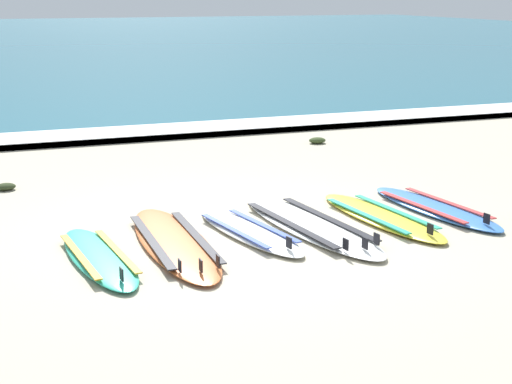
{
  "coord_description": "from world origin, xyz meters",
  "views": [
    {
      "loc": [
        -2.48,
        -7.27,
        2.43
      ],
      "look_at": [
        0.5,
        0.64,
        0.25
      ],
      "focal_mm": 54.6,
      "sensor_mm": 36.0,
      "label": 1
    }
  ],
  "objects_px": {
    "surfboard_1": "(174,242)",
    "surfboard_2": "(249,231)",
    "surfboard_5": "(435,208)",
    "surfboard_0": "(99,257)",
    "surfboard_4": "(381,217)",
    "surfboard_3": "(310,225)"
  },
  "relations": [
    {
      "from": "surfboard_1",
      "to": "surfboard_2",
      "type": "height_order",
      "value": "same"
    },
    {
      "from": "surfboard_1",
      "to": "surfboard_5",
      "type": "xyz_separation_m",
      "value": [
        3.11,
        0.17,
        -0.0
      ]
    },
    {
      "from": "surfboard_0",
      "to": "surfboard_4",
      "type": "bearing_deg",
      "value": 4.78
    },
    {
      "from": "surfboard_2",
      "to": "surfboard_5",
      "type": "relative_size",
      "value": 0.91
    },
    {
      "from": "surfboard_0",
      "to": "surfboard_3",
      "type": "relative_size",
      "value": 0.75
    },
    {
      "from": "surfboard_1",
      "to": "surfboard_0",
      "type": "bearing_deg",
      "value": -166.03
    },
    {
      "from": "surfboard_3",
      "to": "surfboard_5",
      "type": "xyz_separation_m",
      "value": [
        1.61,
        0.1,
        -0.0
      ]
    },
    {
      "from": "surfboard_0",
      "to": "surfboard_4",
      "type": "relative_size",
      "value": 0.91
    },
    {
      "from": "surfboard_2",
      "to": "surfboard_4",
      "type": "distance_m",
      "value": 1.54
    },
    {
      "from": "surfboard_0",
      "to": "surfboard_2",
      "type": "xyz_separation_m",
      "value": [
        1.58,
        0.26,
        0.0
      ]
    },
    {
      "from": "surfboard_5",
      "to": "surfboard_4",
      "type": "bearing_deg",
      "value": -172.64
    },
    {
      "from": "surfboard_1",
      "to": "surfboard_5",
      "type": "height_order",
      "value": "same"
    },
    {
      "from": "surfboard_3",
      "to": "surfboard_4",
      "type": "xyz_separation_m",
      "value": [
        0.86,
        0.0,
        -0.0
      ]
    },
    {
      "from": "surfboard_5",
      "to": "surfboard_3",
      "type": "bearing_deg",
      "value": -176.41
    },
    {
      "from": "surfboard_3",
      "to": "surfboard_4",
      "type": "height_order",
      "value": "same"
    },
    {
      "from": "surfboard_1",
      "to": "surfboard_3",
      "type": "distance_m",
      "value": 1.49
    },
    {
      "from": "surfboard_3",
      "to": "surfboard_1",
      "type": "bearing_deg",
      "value": -177.51
    },
    {
      "from": "surfboard_0",
      "to": "surfboard_2",
      "type": "relative_size",
      "value": 1.01
    },
    {
      "from": "surfboard_2",
      "to": "surfboard_0",
      "type": "bearing_deg",
      "value": -170.66
    },
    {
      "from": "surfboard_4",
      "to": "surfboard_2",
      "type": "bearing_deg",
      "value": -179.97
    },
    {
      "from": "surfboard_0",
      "to": "surfboard_5",
      "type": "height_order",
      "value": "same"
    },
    {
      "from": "surfboard_2",
      "to": "surfboard_3",
      "type": "xyz_separation_m",
      "value": [
        0.68,
        -0.0,
        0.0
      ]
    }
  ]
}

